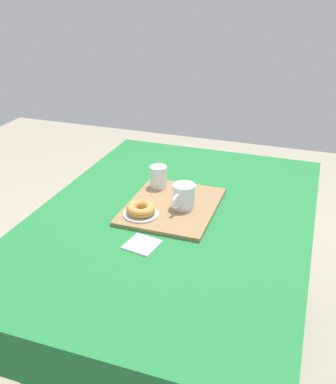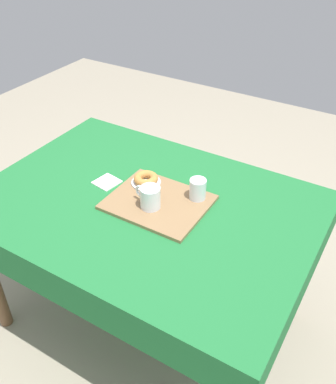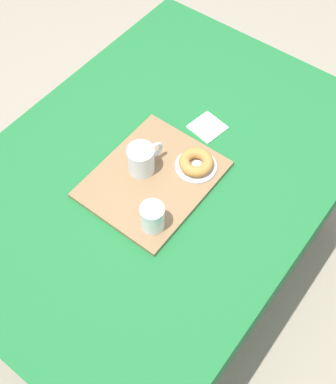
% 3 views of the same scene
% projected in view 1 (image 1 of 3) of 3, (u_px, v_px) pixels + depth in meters
% --- Properties ---
extents(ground_plane, '(6.00, 6.00, 0.00)m').
position_uv_depth(ground_plane, '(172.00, 362.00, 2.02)').
color(ground_plane, gray).
extents(dining_table, '(1.44, 1.03, 0.78)m').
position_uv_depth(dining_table, '(172.00, 235.00, 1.71)').
color(dining_table, '#1E6B33').
rests_on(dining_table, ground).
extents(serving_tray, '(0.41, 0.34, 0.02)m').
position_uv_depth(serving_tray, '(172.00, 206.00, 1.72)').
color(serving_tray, olive).
rests_on(serving_tray, dining_table).
extents(tea_mug_left, '(0.13, 0.09, 0.09)m').
position_uv_depth(tea_mug_left, '(184.00, 197.00, 1.68)').
color(tea_mug_left, white).
rests_on(tea_mug_left, serving_tray).
extents(water_glass_near, '(0.07, 0.07, 0.09)m').
position_uv_depth(water_glass_near, '(158.00, 177.00, 1.84)').
color(water_glass_near, white).
rests_on(water_glass_near, serving_tray).
extents(donut_plate_left, '(0.13, 0.13, 0.01)m').
position_uv_depth(donut_plate_left, '(141.00, 214.00, 1.64)').
color(donut_plate_left, silver).
rests_on(donut_plate_left, serving_tray).
extents(sugar_donut_left, '(0.11, 0.11, 0.04)m').
position_uv_depth(sugar_donut_left, '(141.00, 209.00, 1.63)').
color(sugar_donut_left, '#BC7F3D').
rests_on(sugar_donut_left, donut_plate_left).
extents(paper_napkin, '(0.12, 0.12, 0.01)m').
position_uv_depth(paper_napkin, '(142.00, 245.00, 1.49)').
color(paper_napkin, white).
rests_on(paper_napkin, dining_table).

